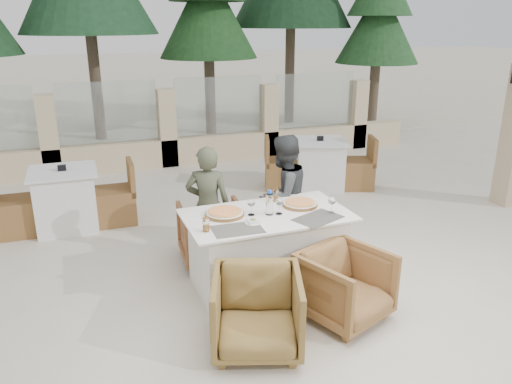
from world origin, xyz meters
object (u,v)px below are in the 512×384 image
object	(u,v)px
water_bottle	(269,202)
armchair_far_right	(276,231)
beer_glass_left	(206,225)
bg_table_a	(66,199)
bg_table_b	(319,164)
dining_table	(267,250)
wine_glass_centre	(251,206)
pizza_left	(225,213)
pizza_right	(300,204)
armchair_near_left	(257,312)
diner_right	(283,196)
wine_glass_near	(279,205)
beer_glass_right	(276,196)
armchair_far_left	(212,233)
diner_left	(208,206)
wine_glass_corner	(332,204)
olive_dish	(253,221)
armchair_near_right	(345,286)

from	to	relation	value
water_bottle	armchair_far_right	world-z (taller)	water_bottle
beer_glass_left	bg_table_a	size ratio (longest dim) A/B	0.08
bg_table_a	bg_table_b	xyz separation A→B (m)	(3.79, 0.32, 0.00)
dining_table	bg_table_a	xyz separation A→B (m)	(-1.84, 2.29, 0.00)
water_bottle	bg_table_a	distance (m)	3.01
water_bottle	wine_glass_centre	distance (m)	0.18
pizza_left	pizza_right	world-z (taller)	pizza_left
water_bottle	armchair_near_left	size ratio (longest dim) A/B	0.34
diner_right	bg_table_b	distance (m)	2.53
wine_glass_near	bg_table_a	world-z (taller)	wine_glass_near
wine_glass_near	beer_glass_right	world-z (taller)	wine_glass_near
beer_glass_right	dining_table	bearing A→B (deg)	-125.72
wine_glass_near	beer_glass_left	world-z (taller)	wine_glass_near
pizza_left	diner_right	distance (m)	0.98
bg_table_a	bg_table_b	world-z (taller)	same
armchair_far_left	bg_table_a	xyz separation A→B (m)	(-1.49, 1.56, 0.06)
pizza_left	diner_left	xyz separation A→B (m)	(-0.00, 0.59, -0.13)
dining_table	diner_left	distance (m)	0.85
pizza_left	diner_left	world-z (taller)	diner_left
armchair_far_left	wine_glass_centre	bearing A→B (deg)	110.87
wine_glass_corner	diner_left	world-z (taller)	diner_left
beer_glass_left	wine_glass_near	bearing A→B (deg)	11.27
diner_right	olive_dish	bearing A→B (deg)	25.48
wine_glass_corner	armchair_far_right	world-z (taller)	wine_glass_corner
wine_glass_corner	armchair_near_left	xyz separation A→B (m)	(-1.06, -0.73, -0.53)
diner_left	armchair_near_right	bearing A→B (deg)	142.58
diner_right	wine_glass_near	bearing A→B (deg)	38.31
armchair_near_left	pizza_right	bearing A→B (deg)	69.80
wine_glass_centre	beer_glass_left	size ratio (longest dim) A/B	1.47
armchair_far_left	bg_table_b	world-z (taller)	bg_table_b
armchair_near_left	diner_right	world-z (taller)	diner_right
pizza_left	wine_glass_corner	distance (m)	1.04
armchair_near_right	armchair_far_left	bearing A→B (deg)	96.19
beer_glass_left	bg_table_a	xyz separation A→B (m)	(-1.18, 2.48, -0.45)
wine_glass_corner	wine_glass_near	bearing A→B (deg)	162.25
wine_glass_centre	pizza_left	bearing A→B (deg)	160.82
diner_left	pizza_left	bearing A→B (deg)	114.10
pizza_right	olive_dish	bearing A→B (deg)	-156.96
wine_glass_corner	armchair_far_left	xyz separation A→B (m)	(-0.95, 0.93, -0.54)
wine_glass_near	diner_right	distance (m)	0.75
wine_glass_corner	armchair_far_left	bearing A→B (deg)	135.63
diner_left	bg_table_a	bearing A→B (deg)	-24.05
dining_table	olive_dish	bearing A→B (deg)	-141.51
wine_glass_near	diner_left	world-z (taller)	diner_left
armchair_far_right	bg_table_a	distance (m)	2.77
dining_table	armchair_far_left	xyz separation A→B (m)	(-0.35, 0.73, -0.06)
water_bottle	beer_glass_right	bearing A→B (deg)	57.96
wine_glass_centre	olive_dish	bearing A→B (deg)	-106.35
pizza_right	bg_table_a	distance (m)	3.16
armchair_far_left	diner_left	xyz separation A→B (m)	(-0.04, -0.03, 0.34)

